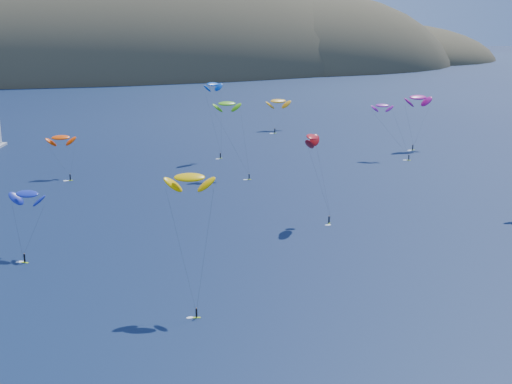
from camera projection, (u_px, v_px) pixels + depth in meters
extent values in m
ellipsoid|color=#3D3526|center=(106.00, 84.00, 618.21)|extent=(600.00, 300.00, 210.00)
ellipsoid|color=#3D3526|center=(286.00, 77.00, 648.68)|extent=(320.00, 220.00, 156.00)
ellipsoid|color=#3D3526|center=(383.00, 65.00, 721.52)|extent=(240.00, 180.00, 84.00)
cube|color=silver|center=(0.00, 146.00, 267.29)|extent=(4.89, 8.79, 1.02)
cube|color=#BDF31B|center=(70.00, 180.00, 214.27)|extent=(1.60, 0.48, 0.09)
cylinder|color=black|center=(70.00, 177.00, 214.02)|extent=(0.37, 0.37, 1.70)
sphere|color=#8C6047|center=(70.00, 174.00, 213.78)|extent=(0.29, 0.29, 0.29)
ellipsoid|color=#FF4301|center=(61.00, 137.00, 218.02)|extent=(8.56, 4.07, 4.75)
cube|color=#BDF31B|center=(197.00, 318.00, 118.98)|extent=(1.39, 0.76, 0.07)
cylinder|color=black|center=(196.00, 313.00, 118.77)|extent=(0.31, 0.31, 1.43)
sphere|color=#8C6047|center=(196.00, 308.00, 118.56)|extent=(0.24, 0.24, 0.24)
ellipsoid|color=#F9BE00|center=(190.00, 177.00, 122.16)|extent=(9.04, 6.11, 4.62)
cube|color=#BDF31B|center=(249.00, 179.00, 215.59)|extent=(1.45, 0.54, 0.08)
cylinder|color=black|center=(249.00, 177.00, 215.37)|extent=(0.33, 0.33, 1.51)
sphere|color=#8C6047|center=(249.00, 174.00, 215.15)|extent=(0.25, 0.25, 0.25)
ellipsoid|color=#58BB14|center=(227.00, 104.00, 218.47)|extent=(8.72, 4.70, 4.68)
cube|color=#BDF31B|center=(220.00, 158.00, 246.16)|extent=(1.55, 1.17, 0.08)
cylinder|color=black|center=(220.00, 156.00, 245.92)|extent=(0.36, 0.36, 1.64)
sphere|color=#8C6047|center=(220.00, 153.00, 245.68)|extent=(0.28, 0.28, 0.28)
ellipsoid|color=#0445BD|center=(213.00, 84.00, 243.49)|extent=(8.86, 7.34, 4.50)
cube|color=#BDF31B|center=(409.00, 160.00, 243.11)|extent=(1.55, 0.98, 0.08)
cylinder|color=black|center=(409.00, 157.00, 242.88)|extent=(0.35, 0.35, 1.60)
sphere|color=#8C6047|center=(409.00, 155.00, 242.64)|extent=(0.27, 0.27, 0.27)
ellipsoid|color=purple|center=(382.00, 105.00, 245.39)|extent=(7.99, 5.91, 4.04)
cube|color=#BDF31B|center=(413.00, 150.00, 260.65)|extent=(1.67, 0.59, 0.09)
cylinder|color=black|center=(413.00, 147.00, 260.39)|extent=(0.38, 0.38, 1.76)
sphere|color=#8C6047|center=(413.00, 145.00, 260.14)|extent=(0.29, 0.29, 0.29)
ellipsoid|color=#B10C7C|center=(418.00, 97.00, 261.95)|extent=(11.46, 5.96, 6.20)
cube|color=#BDF31B|center=(329.00, 224.00, 171.22)|extent=(1.23, 1.48, 0.08)
cylinder|color=black|center=(329.00, 220.00, 170.99)|extent=(0.35, 0.35, 1.61)
sphere|color=#8C6047|center=(329.00, 216.00, 170.75)|extent=(0.27, 0.27, 0.27)
ellipsoid|color=#AA0C12|center=(312.00, 137.00, 170.78)|extent=(7.94, 8.99, 4.63)
cube|color=#BDF31B|center=(25.00, 263.00, 144.82)|extent=(1.48, 1.29, 0.08)
cylinder|color=black|center=(24.00, 258.00, 144.58)|extent=(0.36, 0.36, 1.64)
sphere|color=#8C6047|center=(24.00, 254.00, 144.34)|extent=(0.27, 0.27, 0.27)
ellipsoid|color=#17279E|center=(27.00, 194.00, 149.55)|extent=(8.91, 8.12, 4.62)
cube|color=#BDF31B|center=(275.00, 133.00, 296.01)|extent=(1.67, 0.52, 0.09)
cylinder|color=black|center=(275.00, 131.00, 295.75)|extent=(0.39, 0.39, 1.78)
sphere|color=#8C6047|center=(275.00, 128.00, 295.49)|extent=(0.30, 0.30, 0.30)
ellipsoid|color=#F5A415|center=(278.00, 101.00, 304.50)|extent=(10.89, 5.24, 6.02)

